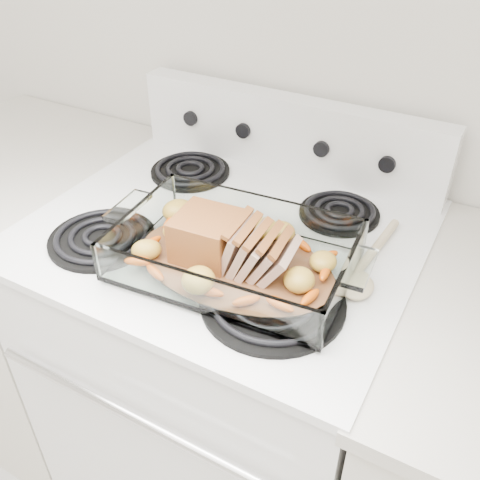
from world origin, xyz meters
The scene contains 6 objects.
electric_range centered at (0.00, 1.66, 0.48)m, with size 0.78×0.70×1.12m.
counter_left centered at (-0.67, 1.66, 0.47)m, with size 0.58×0.68×0.93m.
baking_dish centered at (0.09, 1.54, 0.96)m, with size 0.42×0.27×0.08m.
pork_roast centered at (0.07, 1.54, 0.99)m, with size 0.22×0.11×0.09m.
roast_vegetables centered at (0.08, 1.58, 0.97)m, with size 0.33×0.18×0.04m.
wooden_spoon centered at (0.30, 1.65, 0.95)m, with size 0.06×0.27×0.02m.
Camera 1 is at (0.47, 0.88, 1.56)m, focal length 40.00 mm.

